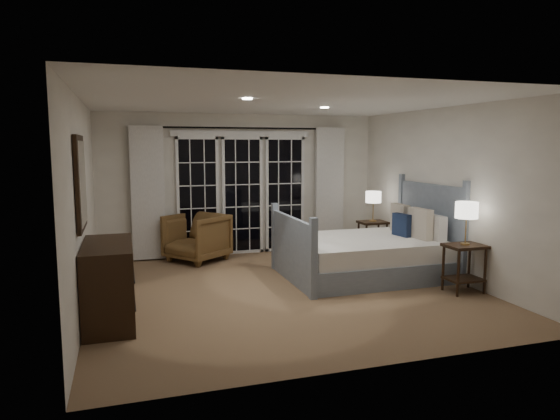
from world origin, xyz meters
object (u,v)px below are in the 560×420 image
object	(u,v)px
nightstand_left	(464,261)
armchair	(197,237)
dresser	(109,283)
lamp_left	(467,211)
bed	(367,253)
lamp_right	(373,198)
nightstand_right	(373,233)

from	to	relation	value
nightstand_left	armchair	distance (m)	4.27
armchair	dresser	xyz separation A→B (m)	(-1.34, -2.68, 0.04)
lamp_left	bed	bearing A→B (deg)	125.76
nightstand_left	lamp_right	bearing A→B (deg)	92.24
bed	nightstand_right	bearing A→B (deg)	59.07
nightstand_right	dresser	world-z (taller)	dresser
nightstand_left	armchair	bearing A→B (deg)	137.11
armchair	bed	bearing A→B (deg)	15.14
bed	lamp_right	world-z (taller)	bed
armchair	nightstand_right	bearing A→B (deg)	42.67
lamp_right	dresser	bearing A→B (deg)	-153.76
nightstand_right	lamp_right	world-z (taller)	lamp_right
nightstand_left	dresser	world-z (taller)	dresser
lamp_right	nightstand_left	bearing A→B (deg)	-87.76
armchair	lamp_right	bearing A→B (deg)	42.67
lamp_left	dresser	world-z (taller)	lamp_left
nightstand_right	lamp_right	xyz separation A→B (m)	(-0.00, 0.00, 0.63)
nightstand_right	armchair	distance (m)	3.08
bed	lamp_right	xyz separation A→B (m)	(0.74, 1.23, 0.70)
dresser	nightstand_right	bearing A→B (deg)	26.24
lamp_left	lamp_right	distance (m)	2.38
bed	dresser	distance (m)	3.76
lamp_right	armchair	xyz separation A→B (m)	(-3.03, 0.52, -0.64)
lamp_left	nightstand_right	bearing A→B (deg)	92.24
bed	lamp_left	world-z (taller)	bed
lamp_right	armchair	world-z (taller)	lamp_right
lamp_left	armchair	xyz separation A→B (m)	(-3.13, 2.90, -0.69)
nightstand_left	dresser	xyz separation A→B (m)	(-4.47, 0.22, 0.02)
bed	armchair	xyz separation A→B (m)	(-2.30, 1.75, 0.06)
nightstand_right	armchair	size ratio (longest dim) A/B	0.70
lamp_left	lamp_right	size ratio (longest dim) A/B	1.07
nightstand_right	lamp_right	distance (m)	0.63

